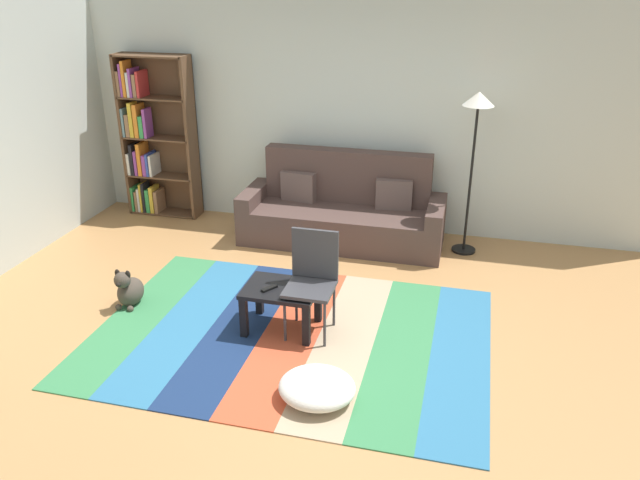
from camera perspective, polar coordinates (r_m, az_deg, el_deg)
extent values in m
plane|color=#B27F4C|center=(5.44, -0.91, -8.53)|extent=(14.00, 14.00, 0.00)
cube|color=silver|center=(7.25, 4.35, 11.37)|extent=(6.80, 0.10, 2.70)
cube|color=silver|center=(7.11, -27.07, 8.58)|extent=(0.10, 5.50, 2.70)
cube|color=#387F4C|center=(5.94, -16.06, -6.51)|extent=(0.47, 2.39, 0.01)
cube|color=teal|center=(5.73, -11.89, -7.22)|extent=(0.47, 2.39, 0.01)
cube|color=navy|center=(5.55, -7.43, -7.94)|extent=(0.47, 2.39, 0.01)
cube|color=#C64C2D|center=(5.42, -2.69, -8.65)|extent=(0.47, 2.39, 0.01)
cube|color=tan|center=(5.32, 2.28, -9.33)|extent=(0.47, 2.39, 0.01)
cube|color=#387F4C|center=(5.26, 7.42, -9.96)|extent=(0.47, 2.39, 0.01)
cube|color=teal|center=(5.24, 12.65, -10.51)|extent=(0.47, 2.39, 0.01)
cube|color=#4C3833|center=(7.07, 1.98, 1.28)|extent=(1.90, 0.80, 0.40)
cube|color=#4C3833|center=(7.17, 2.56, 5.87)|extent=(1.90, 0.20, 0.60)
cube|color=#4C3833|center=(7.31, -6.01, 2.63)|extent=(0.18, 0.80, 0.56)
cube|color=#4C3833|center=(6.91, 10.45, 1.06)|extent=(0.18, 0.80, 0.56)
cube|color=brown|center=(7.23, -1.95, 4.87)|extent=(0.42, 0.19, 0.36)
cube|color=brown|center=(7.02, 6.74, 4.11)|extent=(0.42, 0.19, 0.36)
cube|color=brown|center=(8.14, -17.19, 9.10)|extent=(0.04, 0.28, 1.96)
cube|color=brown|center=(7.74, -11.61, 8.94)|extent=(0.04, 0.28, 1.96)
cube|color=brown|center=(8.04, -14.03, 9.29)|extent=(0.90, 0.01, 1.96)
cube|color=brown|center=(8.22, -13.79, 2.54)|extent=(0.86, 0.28, 0.02)
cube|color=brown|center=(8.06, -14.12, 5.73)|extent=(0.86, 0.28, 0.02)
cube|color=brown|center=(7.93, -14.47, 9.03)|extent=(0.86, 0.28, 0.02)
cube|color=brown|center=(7.82, -14.84, 12.44)|extent=(0.86, 0.28, 0.02)
cube|color=brown|center=(7.75, -15.22, 15.92)|extent=(0.86, 0.28, 0.02)
cube|color=green|center=(8.35, -16.35, 3.80)|extent=(0.03, 0.25, 0.31)
cube|color=#8C6647|center=(8.31, -16.15, 3.55)|extent=(0.03, 0.20, 0.26)
cube|color=silver|center=(8.31, -15.86, 3.72)|extent=(0.03, 0.25, 0.30)
cube|color=gold|center=(8.26, -15.75, 3.85)|extent=(0.03, 0.20, 0.36)
cube|color=black|center=(8.23, -15.55, 3.85)|extent=(0.03, 0.18, 0.37)
cube|color=green|center=(8.22, -15.22, 3.57)|extent=(0.05, 0.18, 0.30)
cube|color=gold|center=(8.19, -14.85, 3.69)|extent=(0.05, 0.20, 0.33)
cube|color=#8C6647|center=(8.19, -14.42, 3.53)|extent=(0.04, 0.23, 0.28)
cube|color=silver|center=(8.21, -16.68, 6.82)|extent=(0.04, 0.26, 0.27)
cube|color=black|center=(8.14, -16.54, 7.13)|extent=(0.04, 0.19, 0.38)
cube|color=purple|center=(8.12, -16.24, 6.84)|extent=(0.04, 0.18, 0.31)
cube|color=orange|center=(8.11, -15.84, 7.20)|extent=(0.05, 0.24, 0.40)
cube|color=purple|center=(8.09, -15.45, 6.69)|extent=(0.05, 0.22, 0.26)
cube|color=#334CB2|center=(8.07, -15.16, 6.77)|extent=(0.03, 0.24, 0.28)
cube|color=silver|center=(8.06, -14.86, 6.70)|extent=(0.03, 0.25, 0.26)
cube|color=#668C99|center=(8.04, -17.31, 10.25)|extent=(0.03, 0.16, 0.34)
cube|color=#8C6647|center=(8.06, -16.77, 10.09)|extent=(0.05, 0.26, 0.27)
cube|color=gold|center=(7.98, -16.64, 10.50)|extent=(0.05, 0.17, 0.41)
cube|color=orange|center=(7.97, -16.16, 10.47)|extent=(0.05, 0.21, 0.40)
cube|color=green|center=(7.95, -15.72, 9.99)|extent=(0.05, 0.20, 0.26)
cube|color=purple|center=(7.90, -15.46, 10.27)|extent=(0.04, 0.18, 0.35)
cube|color=#8C6647|center=(7.95, -17.70, 13.46)|extent=(0.04, 0.17, 0.30)
cube|color=purple|center=(7.95, -17.35, 13.81)|extent=(0.03, 0.23, 0.38)
cube|color=orange|center=(7.92, -17.19, 13.91)|extent=(0.04, 0.20, 0.42)
cube|color=silver|center=(7.92, -16.77, 13.49)|extent=(0.03, 0.23, 0.29)
cube|color=purple|center=(7.90, -16.57, 13.65)|extent=(0.03, 0.23, 0.33)
cube|color=#8C6647|center=(7.86, -16.31, 13.40)|extent=(0.04, 0.18, 0.27)
cube|color=red|center=(7.86, -15.92, 13.57)|extent=(0.03, 0.25, 0.30)
cube|color=black|center=(5.32, -3.56, -4.49)|extent=(0.63, 0.47, 0.04)
cube|color=black|center=(5.34, -6.97, -6.99)|extent=(0.06, 0.06, 0.36)
cube|color=black|center=(5.19, -1.26, -7.80)|extent=(0.06, 0.06, 0.36)
cube|color=black|center=(5.66, -5.56, -5.01)|extent=(0.06, 0.06, 0.36)
cube|color=black|center=(5.51, -0.17, -5.71)|extent=(0.06, 0.06, 0.36)
ellipsoid|color=white|center=(4.65, -0.27, -13.30)|extent=(0.56, 0.52, 0.20)
ellipsoid|color=#473D33|center=(6.08, -16.89, -4.53)|extent=(0.22, 0.30, 0.26)
sphere|color=#473D33|center=(5.92, -17.59, -3.50)|extent=(0.15, 0.15, 0.15)
ellipsoid|color=black|center=(5.88, -17.87, -3.84)|extent=(0.06, 0.07, 0.05)
ellipsoid|color=black|center=(5.94, -17.99, -2.89)|extent=(0.05, 0.04, 0.08)
ellipsoid|color=black|center=(5.89, -17.12, -3.02)|extent=(0.05, 0.04, 0.08)
sphere|color=#473D33|center=(6.05, -17.90, -5.86)|extent=(0.06, 0.06, 0.06)
sphere|color=#473D33|center=(5.99, -16.92, -6.03)|extent=(0.06, 0.06, 0.06)
cylinder|color=black|center=(7.11, 12.95, -0.86)|extent=(0.26, 0.26, 0.02)
cylinder|color=black|center=(6.82, 13.57, 5.29)|extent=(0.03, 0.03, 1.59)
cone|color=white|center=(6.60, 14.30, 12.39)|extent=(0.32, 0.32, 0.14)
cube|color=black|center=(5.28, -4.65, -4.41)|extent=(0.12, 0.15, 0.02)
cube|color=#38383D|center=(5.22, -0.94, -4.45)|extent=(0.40, 0.40, 0.03)
cube|color=#38383D|center=(5.26, -0.45, -1.25)|extent=(0.40, 0.03, 0.44)
cylinder|color=#38383D|center=(5.23, -3.22, -7.28)|extent=(0.02, 0.02, 0.42)
cylinder|color=#38383D|center=(5.15, 0.43, -7.77)|extent=(0.02, 0.02, 0.42)
cylinder|color=#38383D|center=(5.51, -2.18, -5.51)|extent=(0.02, 0.02, 0.42)
cylinder|color=#38383D|center=(5.44, 1.29, -5.95)|extent=(0.02, 0.02, 0.42)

